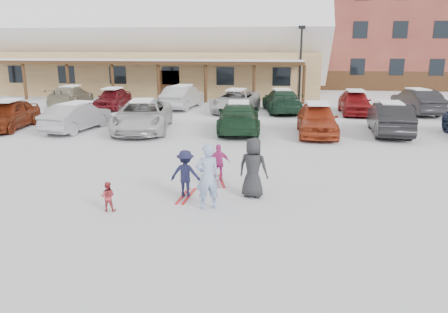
# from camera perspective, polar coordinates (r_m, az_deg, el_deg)

# --- Properties ---
(ground) EXTENTS (160.00, 160.00, 0.00)m
(ground) POSITION_cam_1_polar(r_m,az_deg,el_deg) (12.44, -1.96, -5.57)
(ground) COLOR silver
(ground) RESTS_ON ground
(day_lodge) EXTENTS (29.12, 12.50, 10.38)m
(day_lodge) POSITION_cam_1_polar(r_m,az_deg,el_deg) (40.96, -8.42, 13.90)
(day_lodge) COLOR tan
(day_lodge) RESTS_ON ground
(alpine_hotel) EXTENTS (31.48, 14.01, 21.48)m
(alpine_hotel) POSITION_cam_1_polar(r_m,az_deg,el_deg) (51.24, 22.40, 18.36)
(alpine_hotel) COLOR maroon
(alpine_hotel) RESTS_ON ground
(lamp_post) EXTENTS (0.50, 0.25, 5.60)m
(lamp_post) POSITION_cam_1_polar(r_m,az_deg,el_deg) (34.54, 9.98, 12.51)
(lamp_post) COLOR black
(lamp_post) RESTS_ON ground
(conifer_2) EXTENTS (5.28, 5.28, 12.24)m
(conifer_2) POSITION_cam_1_polar(r_m,az_deg,el_deg) (62.36, -24.48, 15.62)
(conifer_2) COLOR black
(conifer_2) RESTS_ON ground
(conifer_3) EXTENTS (3.96, 3.96, 9.18)m
(conifer_3) POSITION_cam_1_polar(r_m,az_deg,el_deg) (55.69, 11.89, 15.08)
(conifer_3) COLOR black
(conifer_3) RESTS_ON ground
(adult_skier) EXTENTS (0.76, 0.65, 1.77)m
(adult_skier) POSITION_cam_1_polar(r_m,az_deg,el_deg) (11.48, -2.17, -2.65)
(adult_skier) COLOR #889DC8
(adult_skier) RESTS_ON ground
(toddler_red) EXTENTS (0.42, 0.35, 0.80)m
(toddler_red) POSITION_cam_1_polar(r_m,az_deg,el_deg) (11.85, -14.94, -5.06)
(toddler_red) COLOR #A83238
(toddler_red) RESTS_ON ground
(child_navy) EXTENTS (0.92, 0.56, 1.37)m
(child_navy) POSITION_cam_1_polar(r_m,az_deg,el_deg) (12.47, -5.03, -2.24)
(child_navy) COLOR #191A39
(child_navy) RESTS_ON ground
(skis_child_navy) EXTENTS (0.29, 1.41, 0.03)m
(skis_child_navy) POSITION_cam_1_polar(r_m,az_deg,el_deg) (12.68, -4.97, -5.14)
(skis_child_navy) COLOR red
(skis_child_navy) RESTS_ON ground
(child_magenta) EXTENTS (0.76, 0.46, 1.22)m
(child_magenta) POSITION_cam_1_polar(r_m,az_deg,el_deg) (13.83, -0.67, -0.85)
(child_magenta) COLOR #C53288
(child_magenta) RESTS_ON ground
(skis_child_magenta) EXTENTS (0.53, 1.41, 0.03)m
(skis_child_magenta) POSITION_cam_1_polar(r_m,az_deg,el_deg) (14.00, -0.66, -3.19)
(skis_child_magenta) COLOR red
(skis_child_magenta) RESTS_ON ground
(bystander_dark) EXTENTS (0.96, 0.75, 1.73)m
(bystander_dark) POSITION_cam_1_polar(r_m,az_deg,el_deg) (12.39, 3.83, -1.46)
(bystander_dark) COLOR #262628
(bystander_dark) RESTS_ON ground
(parked_car_0) EXTENTS (2.18, 4.51, 1.49)m
(parked_car_0) POSITION_cam_1_polar(r_m,az_deg,el_deg) (25.05, -26.31, 4.92)
(parked_car_0) COLOR maroon
(parked_car_0) RESTS_ON ground
(parked_car_1) EXTENTS (2.17, 4.46, 1.41)m
(parked_car_1) POSITION_cam_1_polar(r_m,az_deg,el_deg) (23.29, -18.68, 4.94)
(parked_car_1) COLOR #97979C
(parked_car_1) RESTS_ON ground
(parked_car_2) EXTENTS (3.40, 5.91, 1.55)m
(parked_car_2) POSITION_cam_1_polar(r_m,az_deg,el_deg) (22.33, -10.57, 5.26)
(parked_car_2) COLOR beige
(parked_car_2) RESTS_ON ground
(parked_car_3) EXTENTS (2.48, 5.23, 1.47)m
(parked_car_3) POSITION_cam_1_polar(r_m,az_deg,el_deg) (21.83, 1.93, 5.19)
(parked_car_3) COLOR #183721
(parked_car_3) RESTS_ON ground
(parked_car_4) EXTENTS (1.83, 4.52, 1.54)m
(parked_car_4) POSITION_cam_1_polar(r_m,az_deg,el_deg) (21.44, 12.05, 4.79)
(parked_car_4) COLOR #A93B1C
(parked_car_4) RESTS_ON ground
(parked_car_5) EXTENTS (1.97, 4.78, 1.54)m
(parked_car_5) POSITION_cam_1_polar(r_m,az_deg,el_deg) (22.66, 20.83, 4.68)
(parked_car_5) COLOR black
(parked_car_5) RESTS_ON ground
(parked_car_7) EXTENTS (2.44, 5.03, 1.41)m
(parked_car_7) POSITION_cam_1_polar(r_m,az_deg,el_deg) (32.75, -19.37, 7.45)
(parked_car_7) COLOR gray
(parked_car_7) RESTS_ON ground
(parked_car_8) EXTENTS (1.72, 4.10, 1.39)m
(parked_car_8) POSITION_cam_1_polar(r_m,az_deg,el_deg) (30.62, -14.33, 7.36)
(parked_car_8) COLOR maroon
(parked_car_8) RESTS_ON ground
(parked_car_9) EXTENTS (2.16, 4.86, 1.55)m
(parked_car_9) POSITION_cam_1_polar(r_m,az_deg,el_deg) (29.95, -5.44, 7.75)
(parked_car_9) COLOR #A3A4A8
(parked_car_9) RESTS_ON ground
(parked_car_10) EXTENTS (3.12, 5.46, 1.44)m
(parked_car_10) POSITION_cam_1_polar(r_m,az_deg,el_deg) (28.34, 1.57, 7.30)
(parked_car_10) COLOR silver
(parked_car_10) RESTS_ON ground
(parked_car_11) EXTENTS (2.81, 5.29, 1.46)m
(parked_car_11) POSITION_cam_1_polar(r_m,az_deg,el_deg) (28.36, 7.53, 7.22)
(parked_car_11) COLOR #1A3726
(parked_car_11) RESTS_ON ground
(parked_car_12) EXTENTS (1.81, 4.37, 1.48)m
(parked_car_12) POSITION_cam_1_polar(r_m,az_deg,el_deg) (28.54, 16.72, 6.80)
(parked_car_12) COLOR maroon
(parked_car_12) RESTS_ON ground
(parked_car_13) EXTENTS (2.27, 4.87, 1.54)m
(parked_car_13) POSITION_cam_1_polar(r_m,az_deg,el_deg) (30.02, 23.88, 6.59)
(parked_car_13) COLOR black
(parked_car_13) RESTS_ON ground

